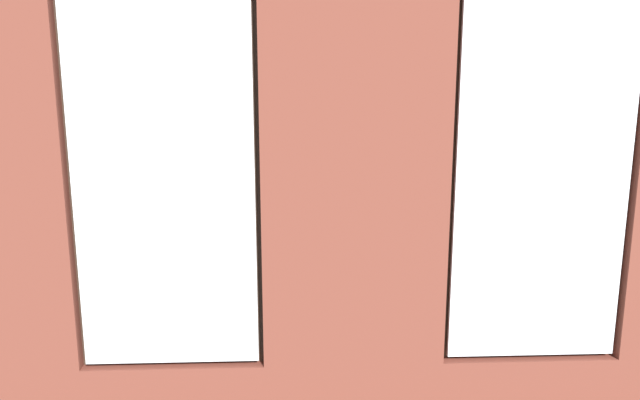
% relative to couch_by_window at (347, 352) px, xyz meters
% --- Properties ---
extents(ground_plane, '(7.03, 6.42, 0.10)m').
position_rel_couch_by_window_xyz_m(ground_plane, '(0.02, -2.18, -0.38)').
color(ground_plane, brown).
extents(brick_wall_with_windows, '(6.43, 0.30, 3.07)m').
position_rel_couch_by_window_xyz_m(brick_wall_with_windows, '(0.02, 0.65, 1.18)').
color(brick_wall_with_windows, brown).
rests_on(brick_wall_with_windows, ground_plane).
extents(couch_by_window, '(2.02, 0.87, 0.80)m').
position_rel_couch_by_window_xyz_m(couch_by_window, '(0.00, 0.00, 0.00)').
color(couch_by_window, black).
rests_on(couch_by_window, ground_plane).
extents(couch_left, '(0.95, 1.75, 0.80)m').
position_rel_couch_by_window_xyz_m(couch_left, '(-2.49, -1.70, 0.00)').
color(couch_left, black).
rests_on(couch_left, ground_plane).
extents(coffee_table, '(1.59, 0.79, 0.46)m').
position_rel_couch_by_window_xyz_m(coffee_table, '(0.31, -2.44, 0.08)').
color(coffee_table, tan).
rests_on(coffee_table, ground_plane).
extents(cup_ceramic, '(0.08, 0.08, 0.10)m').
position_rel_couch_by_window_xyz_m(cup_ceramic, '(0.51, -2.54, 0.18)').
color(cup_ceramic, '#4C4C51').
rests_on(cup_ceramic, coffee_table).
extents(candle_jar, '(0.08, 0.08, 0.11)m').
position_rel_couch_by_window_xyz_m(candle_jar, '(0.78, -2.32, 0.18)').
color(candle_jar, '#B7333D').
rests_on(candle_jar, coffee_table).
extents(table_plant_small, '(0.13, 0.13, 0.20)m').
position_rel_couch_by_window_xyz_m(table_plant_small, '(0.19, -2.32, 0.24)').
color(table_plant_small, brown).
rests_on(table_plant_small, coffee_table).
extents(remote_gray, '(0.18, 0.10, 0.02)m').
position_rel_couch_by_window_xyz_m(remote_gray, '(-0.13, -2.58, 0.14)').
color(remote_gray, '#59595B').
rests_on(remote_gray, coffee_table).
extents(remote_silver, '(0.10, 0.18, 0.02)m').
position_rel_couch_by_window_xyz_m(remote_silver, '(0.31, -2.44, 0.14)').
color(remote_silver, '#B2B2B7').
rests_on(remote_silver, coffee_table).
extents(media_console, '(1.09, 0.42, 0.47)m').
position_rel_couch_by_window_xyz_m(media_console, '(2.89, -1.72, -0.10)').
color(media_console, black).
rests_on(media_console, ground_plane).
extents(tv_flatscreen, '(1.01, 0.20, 0.72)m').
position_rel_couch_by_window_xyz_m(tv_flatscreen, '(2.89, -1.72, 0.50)').
color(tv_flatscreen, black).
rests_on(tv_flatscreen, media_console).
extents(papasan_chair, '(1.13, 1.13, 0.71)m').
position_rel_couch_by_window_xyz_m(papasan_chair, '(0.28, -4.28, 0.12)').
color(papasan_chair, olive).
rests_on(papasan_chair, ground_plane).
extents(potted_plant_near_tv, '(1.04, 0.97, 1.25)m').
position_rel_couch_by_window_xyz_m(potted_plant_near_tv, '(2.34, -0.72, 0.33)').
color(potted_plant_near_tv, '#47423D').
rests_on(potted_plant_near_tv, ground_plane).
extents(potted_plant_corner_near_left, '(0.75, 0.75, 1.06)m').
position_rel_couch_by_window_xyz_m(potted_plant_corner_near_left, '(-2.64, -4.39, 0.39)').
color(potted_plant_corner_near_left, '#9E5638').
rests_on(potted_plant_corner_near_left, ground_plane).
extents(potted_plant_by_left_couch, '(0.22, 0.22, 0.41)m').
position_rel_couch_by_window_xyz_m(potted_plant_by_left_couch, '(-2.09, -3.00, -0.07)').
color(potted_plant_by_left_couch, '#9E5638').
rests_on(potted_plant_by_left_couch, ground_plane).
extents(potted_plant_mid_room_small, '(0.33, 0.33, 0.52)m').
position_rel_couch_by_window_xyz_m(potted_plant_mid_room_small, '(-0.80, -3.27, 0.00)').
color(potted_plant_mid_room_small, gray).
rests_on(potted_plant_mid_room_small, ground_plane).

